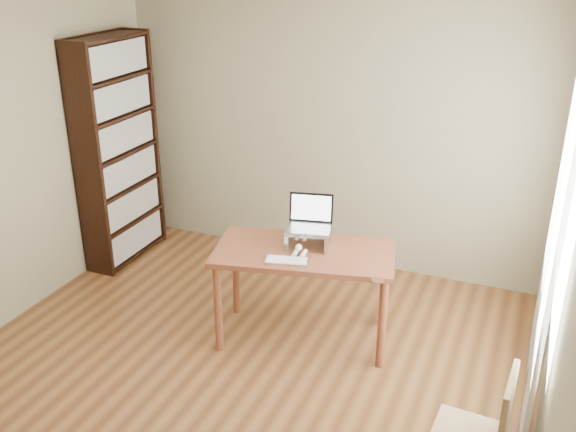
# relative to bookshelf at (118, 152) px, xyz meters

# --- Properties ---
(room) EXTENTS (4.04, 4.54, 2.64)m
(room) POSITION_rel_bookshelf_xyz_m (1.86, -1.54, 0.25)
(room) COLOR #553116
(room) RESTS_ON ground
(bookshelf) EXTENTS (0.30, 0.90, 2.10)m
(bookshelf) POSITION_rel_bookshelf_xyz_m (0.00, 0.00, 0.00)
(bookshelf) COLOR black
(bookshelf) RESTS_ON ground
(curtains) EXTENTS (0.03, 1.90, 2.25)m
(curtains) POSITION_rel_bookshelf_xyz_m (3.75, -0.75, 0.12)
(curtains) COLOR white
(curtains) RESTS_ON ground
(desk) EXTENTS (1.43, 0.93, 0.75)m
(desk) POSITION_rel_bookshelf_xyz_m (2.11, -0.68, -0.41)
(desk) COLOR brown
(desk) RESTS_ON ground
(laptop_stand) EXTENTS (0.32, 0.25, 0.13)m
(laptop_stand) POSITION_rel_bookshelf_xyz_m (2.11, -0.60, -0.22)
(laptop_stand) COLOR silver
(laptop_stand) RESTS_ON desk
(laptop) EXTENTS (0.37, 0.34, 0.23)m
(laptop) POSITION_rel_bookshelf_xyz_m (2.11, -0.54, -0.11)
(laptop) COLOR silver
(laptop) RESTS_ON laptop_stand
(keyboard) EXTENTS (0.33, 0.20, 0.02)m
(keyboard) POSITION_rel_bookshelf_xyz_m (2.06, -0.90, -0.29)
(keyboard) COLOR silver
(keyboard) RESTS_ON desk
(coaster) EXTENTS (0.09, 0.09, 0.01)m
(coaster) POSITION_rel_bookshelf_xyz_m (2.72, -0.91, -0.30)
(coaster) COLOR brown
(coaster) RESTS_ON desk
(cat) EXTENTS (0.25, 0.49, 0.16)m
(cat) POSITION_rel_bookshelf_xyz_m (2.09, -0.56, -0.23)
(cat) COLOR #4A403A
(cat) RESTS_ON desk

